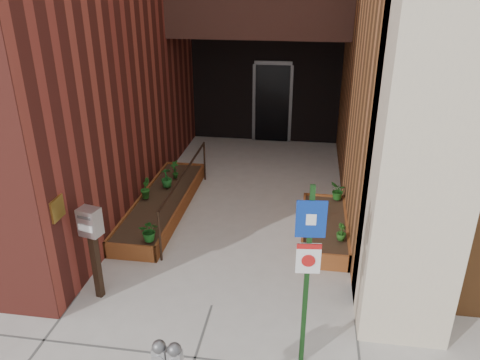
% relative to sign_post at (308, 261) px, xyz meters
% --- Properties ---
extents(ground, '(80.00, 80.00, 0.00)m').
position_rel_sign_post_xyz_m(ground, '(-1.29, 0.86, -1.45)').
color(ground, '#9E9991').
rests_on(ground, ground).
extents(planter_left, '(0.90, 3.60, 0.30)m').
position_rel_sign_post_xyz_m(planter_left, '(-2.84, 3.56, -1.32)').
color(planter_left, brown).
rests_on(planter_left, ground).
extents(planter_right, '(0.80, 2.20, 0.30)m').
position_rel_sign_post_xyz_m(planter_right, '(0.31, 3.06, -1.32)').
color(planter_right, brown).
rests_on(planter_right, ground).
extents(handrail, '(0.04, 3.34, 0.90)m').
position_rel_sign_post_xyz_m(handrail, '(-2.34, 3.51, -0.71)').
color(handrail, black).
rests_on(handrail, ground).
extents(sign_post, '(0.32, 0.09, 2.36)m').
position_rel_sign_post_xyz_m(sign_post, '(0.00, 0.00, 0.00)').
color(sign_post, '#143613').
rests_on(sign_post, ground).
extents(payment_dropbox, '(0.33, 0.27, 1.43)m').
position_rel_sign_post_xyz_m(payment_dropbox, '(-2.95, 0.84, -0.42)').
color(payment_dropbox, black).
rests_on(payment_dropbox, ground).
extents(shrub_left_a, '(0.39, 0.39, 0.37)m').
position_rel_sign_post_xyz_m(shrub_left_a, '(-2.54, 1.96, -0.97)').
color(shrub_left_a, '#185519').
rests_on(shrub_left_a, planter_left).
extents(shrub_left_b, '(0.26, 0.26, 0.41)m').
position_rel_sign_post_xyz_m(shrub_left_b, '(-3.14, 3.48, -0.95)').
color(shrub_left_b, '#1D5919').
rests_on(shrub_left_b, planter_left).
extents(shrub_left_c, '(0.31, 0.31, 0.41)m').
position_rel_sign_post_xyz_m(shrub_left_c, '(-2.88, 4.04, -0.95)').
color(shrub_left_c, '#1B6022').
rests_on(shrub_left_c, planter_left).
extents(shrub_left_d, '(0.29, 0.29, 0.39)m').
position_rel_sign_post_xyz_m(shrub_left_d, '(-2.84, 4.50, -0.96)').
color(shrub_left_d, '#185016').
rests_on(shrub_left_d, planter_left).
extents(shrub_right_a, '(0.23, 0.23, 0.29)m').
position_rel_sign_post_xyz_m(shrub_right_a, '(0.56, 2.45, -1.01)').
color(shrub_right_a, '#1E4F16').
rests_on(shrub_right_a, planter_right).
extents(shrub_right_b, '(0.21, 0.21, 0.37)m').
position_rel_sign_post_xyz_m(shrub_right_b, '(0.06, 2.95, -0.97)').
color(shrub_right_b, '#1C611B').
rests_on(shrub_right_b, planter_right).
extents(shrub_right_c, '(0.33, 0.33, 0.35)m').
position_rel_sign_post_xyz_m(shrub_right_c, '(0.56, 3.96, -0.98)').
color(shrub_right_c, '#1A5418').
rests_on(shrub_right_c, planter_right).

